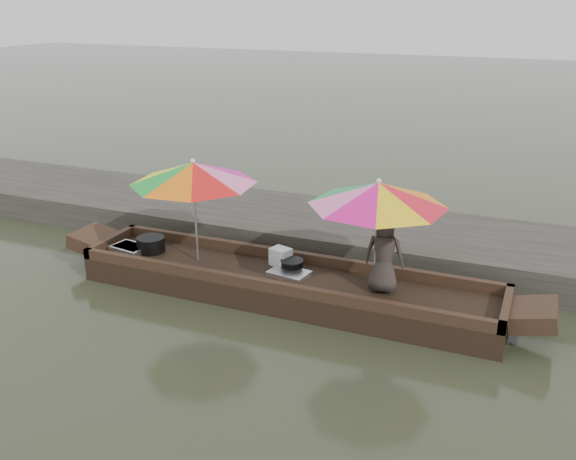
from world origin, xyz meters
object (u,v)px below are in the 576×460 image
at_px(tray_crayfish, 130,249).
at_px(tray_scallop, 289,273).
at_px(umbrella_stern, 376,236).
at_px(supply_bag, 281,257).
at_px(vendor, 384,253).
at_px(cooking_pot, 151,244).
at_px(umbrella_bow, 195,211).
at_px(charcoal_grill, 292,266).
at_px(boat_hull, 285,287).

height_order(tray_crayfish, tray_scallop, tray_crayfish).
bearing_deg(umbrella_stern, supply_bag, 167.88).
relative_size(vendor, umbrella_stern, 0.60).
height_order(cooking_pot, vendor, vendor).
relative_size(umbrella_bow, umbrella_stern, 1.01).
bearing_deg(charcoal_grill, supply_bag, 152.49).
xyz_separation_m(cooking_pot, charcoal_grill, (2.28, 0.16, -0.04)).
bearing_deg(tray_crayfish, umbrella_bow, 4.23).
relative_size(supply_bag, umbrella_stern, 0.16).
bearing_deg(tray_crayfish, umbrella_stern, 1.27).
height_order(tray_scallop, supply_bag, supply_bag).
bearing_deg(tray_scallop, charcoal_grill, 99.53).
relative_size(boat_hull, umbrella_stern, 3.36).
relative_size(cooking_pot, umbrella_bow, 0.24).
distance_m(charcoal_grill, umbrella_bow, 1.61).
xyz_separation_m(charcoal_grill, umbrella_stern, (1.26, -0.20, 0.70)).
height_order(boat_hull, vendor, vendor).
bearing_deg(tray_crayfish, charcoal_grill, 6.33).
bearing_deg(cooking_pot, vendor, 0.09).
distance_m(boat_hull, cooking_pot, 2.28).
xyz_separation_m(cooking_pot, vendor, (3.65, 0.01, 0.42)).
relative_size(boat_hull, umbrella_bow, 3.32).
bearing_deg(umbrella_stern, tray_scallop, 178.77).
distance_m(tray_scallop, charcoal_grill, 0.18).
distance_m(cooking_pot, umbrella_bow, 1.08).
xyz_separation_m(boat_hull, vendor, (1.39, 0.05, 0.71)).
distance_m(charcoal_grill, umbrella_stern, 1.46).
distance_m(tray_crayfish, supply_bag, 2.39).
distance_m(supply_bag, vendor, 1.67).
relative_size(cooking_pot, tray_crayfish, 0.79).
bearing_deg(boat_hull, umbrella_stern, 0.00).
distance_m(cooking_pot, tray_scallop, 2.31).
height_order(charcoal_grill, umbrella_bow, umbrella_bow).
distance_m(cooking_pot, supply_bag, 2.08).
relative_size(cooking_pot, charcoal_grill, 1.40).
height_order(cooking_pot, supply_bag, supply_bag).
bearing_deg(vendor, cooking_pot, -1.36).
bearing_deg(umbrella_stern, umbrella_bow, 180.00).
bearing_deg(tray_crayfish, vendor, 1.95).
xyz_separation_m(tray_scallop, umbrella_stern, (1.23, -0.03, 0.74)).
distance_m(tray_scallop, umbrella_stern, 1.44).
height_order(boat_hull, tray_crayfish, tray_crayfish).
bearing_deg(umbrella_bow, tray_crayfish, -175.77).
distance_m(umbrella_bow, umbrella_stern, 2.69).
bearing_deg(cooking_pot, tray_crayfish, -156.89).
bearing_deg(tray_scallop, umbrella_stern, -1.23).
xyz_separation_m(charcoal_grill, umbrella_bow, (-1.43, -0.20, 0.70)).
distance_m(cooking_pot, umbrella_stern, 3.60).
distance_m(vendor, umbrella_bow, 2.81).
xyz_separation_m(boat_hull, charcoal_grill, (0.02, 0.20, 0.25)).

